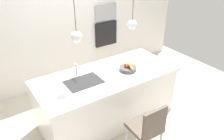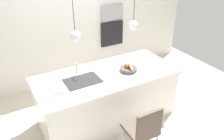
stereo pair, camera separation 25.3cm
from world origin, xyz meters
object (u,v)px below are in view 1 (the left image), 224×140
(fruit_bowl, at_px, (128,68))
(microwave, at_px, (105,12))
(oven, at_px, (106,34))
(chair_near, at_px, (147,127))

(fruit_bowl, bearing_deg, microwave, 69.53)
(fruit_bowl, distance_m, oven, 1.77)
(fruit_bowl, bearing_deg, oven, 69.53)
(fruit_bowl, height_order, chair_near, fruit_bowl)
(oven, distance_m, chair_near, 2.78)
(fruit_bowl, relative_size, oven, 0.52)
(microwave, bearing_deg, oven, 0.00)
(microwave, relative_size, oven, 0.96)
(fruit_bowl, relative_size, chair_near, 0.33)
(microwave, bearing_deg, fruit_bowl, -110.47)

